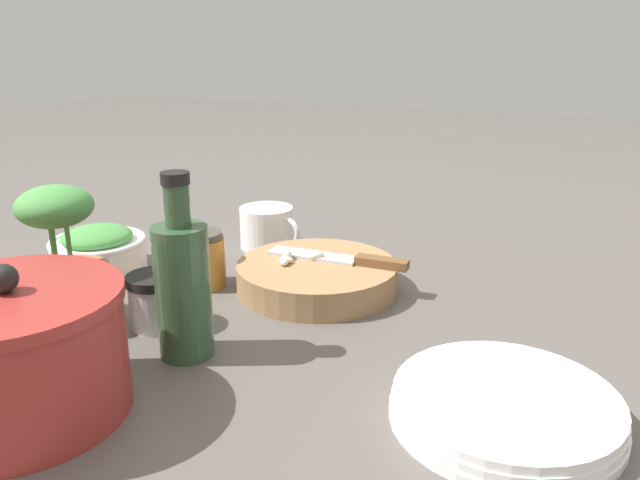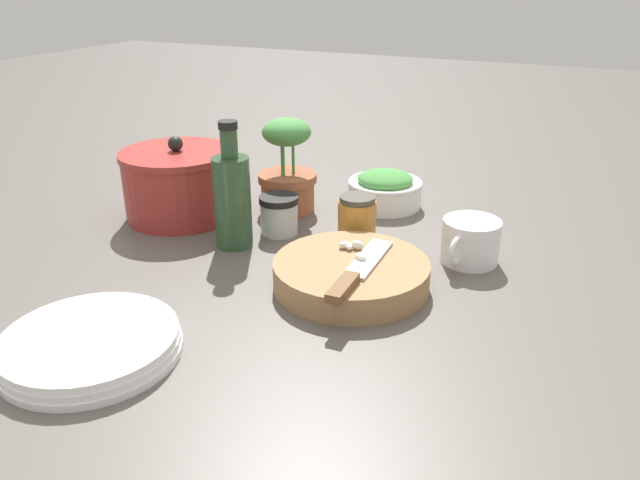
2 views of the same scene
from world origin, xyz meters
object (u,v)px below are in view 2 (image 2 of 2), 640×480
object	(u,v)px
chef_knife	(357,272)
honey_jar	(357,219)
garlic_cloves	(355,250)
plate_stack	(91,345)
oil_bottle	(232,198)
herb_bowl	(385,189)
stock_pot	(179,184)
cutting_board	(351,274)
spice_jar	(279,215)
coffee_mug	(470,241)
potted_herb	(287,172)

from	to	relation	value
chef_knife	honey_jar	world-z (taller)	honey_jar
garlic_cloves	plate_stack	world-z (taller)	garlic_cloves
chef_knife	oil_bottle	world-z (taller)	oil_bottle
herb_bowl	stock_pot	size ratio (longest dim) A/B	0.70
garlic_cloves	stock_pot	bearing A→B (deg)	75.89
herb_bowl	cutting_board	bearing A→B (deg)	-168.52
herb_bowl	plate_stack	distance (m)	0.68
herb_bowl	honey_jar	world-z (taller)	honey_jar
chef_knife	herb_bowl	bearing A→B (deg)	101.75
spice_jar	stock_pot	xyz separation A→B (m)	(-0.01, 0.21, 0.03)
herb_bowl	coffee_mug	xyz separation A→B (m)	(-0.19, -0.21, 0.00)
spice_jar	potted_herb	size ratio (longest dim) A/B	0.39
garlic_cloves	oil_bottle	size ratio (longest dim) A/B	0.30
herb_bowl	plate_stack	size ratio (longest dim) A/B	0.67
garlic_cloves	spice_jar	size ratio (longest dim) A/B	0.92
spice_jar	plate_stack	world-z (taller)	spice_jar
cutting_board	stock_pot	xyz separation A→B (m)	(0.13, 0.41, 0.04)
garlic_cloves	cutting_board	bearing A→B (deg)	-166.88
chef_knife	spice_jar	xyz separation A→B (m)	(0.17, 0.22, -0.01)
coffee_mug	stock_pot	size ratio (longest dim) A/B	0.56
cutting_board	potted_herb	bearing A→B (deg)	43.95
cutting_board	oil_bottle	bearing A→B (deg)	76.95
coffee_mug	potted_herb	bearing A→B (deg)	77.51
plate_stack	herb_bowl	bearing A→B (deg)	-13.13
spice_jar	herb_bowl	bearing A→B (deg)	-30.48
oil_bottle	stock_pot	size ratio (longest dim) A/B	1.02
spice_jar	coffee_mug	xyz separation A→B (m)	(0.03, -0.34, 0.00)
plate_stack	honey_jar	world-z (taller)	honey_jar
spice_jar	stock_pot	distance (m)	0.22
spice_jar	honey_jar	bearing A→B (deg)	-79.79
spice_jar	coffee_mug	distance (m)	0.34
coffee_mug	potted_herb	xyz separation A→B (m)	(0.08, 0.38, 0.04)
honey_jar	stock_pot	size ratio (longest dim) A/B	0.39
garlic_cloves	honey_jar	bearing A→B (deg)	20.51
garlic_cloves	oil_bottle	xyz separation A→B (m)	(0.03, 0.24, 0.04)
spice_jar	honey_jar	size ratio (longest dim) A/B	0.84
herb_bowl	oil_bottle	size ratio (longest dim) A/B	0.69
coffee_mug	honey_jar	xyz separation A→B (m)	(-0.00, 0.20, 0.01)
oil_bottle	potted_herb	xyz separation A→B (m)	(0.19, -0.00, -0.01)
plate_stack	oil_bottle	size ratio (longest dim) A/B	1.03
oil_bottle	garlic_cloves	bearing A→B (deg)	-96.53
cutting_board	chef_knife	distance (m)	0.05
garlic_cloves	spice_jar	distance (m)	0.22
garlic_cloves	coffee_mug	xyz separation A→B (m)	(0.13, -0.15, -0.01)
cutting_board	herb_bowl	distance (m)	0.36
spice_jar	plate_stack	bearing A→B (deg)	176.49
stock_pot	spice_jar	bearing A→B (deg)	-88.51
plate_stack	stock_pot	world-z (taller)	stock_pot
chef_knife	garlic_cloves	distance (m)	0.07
spice_jar	coffee_mug	size ratio (longest dim) A/B	0.59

